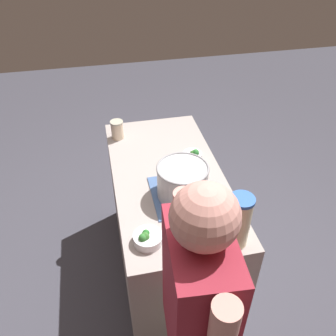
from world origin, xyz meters
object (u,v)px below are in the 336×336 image
object	(u,v)px
person_cook	(194,330)
lemonade_pitcher	(239,221)
cooking_pot	(182,180)
broccoli_bowl_front	(147,238)
mason_jar	(117,130)
broccoli_bowl_center	(193,156)

from	to	relation	value
person_cook	lemonade_pitcher	bearing A→B (deg)	140.82
lemonade_pitcher	person_cook	xyz separation A→B (m)	(0.37, -0.30, -0.14)
cooking_pot	person_cook	bearing A→B (deg)	-10.33
lemonade_pitcher	cooking_pot	bearing A→B (deg)	-155.72
broccoli_bowl_front	person_cook	bearing A→B (deg)	12.88
broccoli_bowl_front	person_cook	distance (m)	0.47
person_cook	broccoli_bowl_front	bearing A→B (deg)	-167.12
cooking_pot	mason_jar	bearing A→B (deg)	-156.21
cooking_pot	lemonade_pitcher	bearing A→B (deg)	24.28
mason_jar	person_cook	world-z (taller)	person_cook
broccoli_bowl_front	mason_jar	bearing A→B (deg)	-177.26
broccoli_bowl_center	person_cook	distance (m)	1.07
lemonade_pitcher	mason_jar	xyz separation A→B (m)	(-1.01, -0.45, -0.08)
cooking_pot	person_cook	xyz separation A→B (m)	(0.74, -0.13, -0.11)
cooking_pot	broccoli_bowl_center	bearing A→B (deg)	154.66
mason_jar	broccoli_bowl_center	distance (m)	0.55
cooking_pot	broccoli_bowl_front	size ratio (longest dim) A/B	2.47
mason_jar	lemonade_pitcher	bearing A→B (deg)	23.97
lemonade_pitcher	broccoli_bowl_front	bearing A→B (deg)	-101.53
cooking_pot	broccoli_bowl_front	world-z (taller)	cooking_pot
mason_jar	broccoli_bowl_front	bearing A→B (deg)	2.74
lemonade_pitcher	person_cook	world-z (taller)	person_cook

